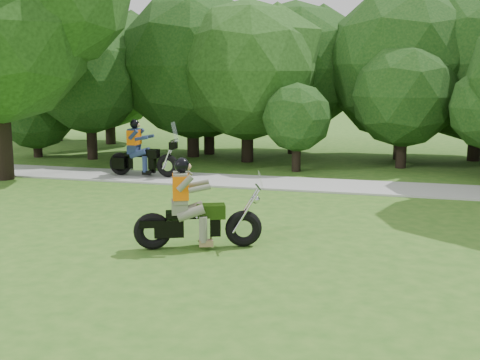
# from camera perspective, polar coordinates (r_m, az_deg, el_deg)

# --- Properties ---
(ground) EXTENTS (100.00, 100.00, 0.00)m
(ground) POSITION_cam_1_polar(r_m,az_deg,el_deg) (11.56, 2.44, -7.80)
(ground) COLOR #30661D
(ground) RESTS_ON ground
(walkway) EXTENTS (60.00, 2.20, 0.06)m
(walkway) POSITION_cam_1_polar(r_m,az_deg,el_deg) (19.21, 7.65, -0.49)
(walkway) COLOR #AAAAA5
(walkway) RESTS_ON ground
(tree_line) EXTENTS (40.03, 12.09, 7.26)m
(tree_line) POSITION_cam_1_polar(r_m,az_deg,el_deg) (24.86, 14.33, 9.93)
(tree_line) COLOR black
(tree_line) RESTS_ON ground
(chopper_motorcycle) EXTENTS (2.56, 1.38, 1.89)m
(chopper_motorcycle) POSITION_cam_1_polar(r_m,az_deg,el_deg) (12.29, -4.58, -3.35)
(chopper_motorcycle) COLOR black
(chopper_motorcycle) RESTS_ON ground
(touring_motorcycle) EXTENTS (2.53, 0.72, 1.93)m
(touring_motorcycle) POSITION_cam_1_polar(r_m,az_deg,el_deg) (20.74, -9.53, 2.30)
(touring_motorcycle) COLOR black
(touring_motorcycle) RESTS_ON walkway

